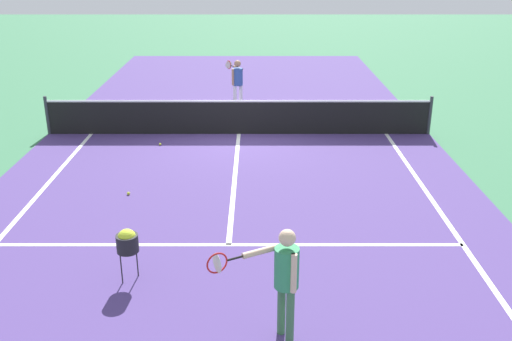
{
  "coord_description": "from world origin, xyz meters",
  "views": [
    {
      "loc": [
        0.48,
        -15.34,
        4.89
      ],
      "look_at": [
        0.43,
        -5.37,
        1.0
      ],
      "focal_mm": 40.5,
      "sensor_mm": 36.0,
      "label": 1
    }
  ],
  "objects_px": {
    "player_near": "(287,273)",
    "tennis_ball_near_net": "(163,144)",
    "player_far": "(240,79)",
    "ball_hopper": "(130,241)",
    "tennis_ball_mid_court": "(131,193)",
    "net": "(241,117)"
  },
  "relations": [
    {
      "from": "tennis_ball_near_net",
      "to": "player_far",
      "type": "bearing_deg",
      "value": 62.72
    },
    {
      "from": "player_near",
      "to": "ball_hopper",
      "type": "height_order",
      "value": "player_near"
    },
    {
      "from": "net",
      "to": "ball_hopper",
      "type": "relative_size",
      "value": 12.16
    },
    {
      "from": "ball_hopper",
      "to": "tennis_ball_mid_court",
      "type": "xyz_separation_m",
      "value": [
        -0.71,
        3.3,
        -0.64
      ]
    },
    {
      "from": "net",
      "to": "tennis_ball_mid_court",
      "type": "relative_size",
      "value": 161.14
    },
    {
      "from": "net",
      "to": "player_far",
      "type": "xyz_separation_m",
      "value": [
        -0.11,
        2.74,
        0.46
      ]
    },
    {
      "from": "tennis_ball_mid_court",
      "to": "player_near",
      "type": "bearing_deg",
      "value": -57.31
    },
    {
      "from": "player_far",
      "to": "ball_hopper",
      "type": "height_order",
      "value": "player_far"
    },
    {
      "from": "player_near",
      "to": "tennis_ball_near_net",
      "type": "distance_m",
      "value": 8.53
    },
    {
      "from": "tennis_ball_near_net",
      "to": "net",
      "type": "bearing_deg",
      "value": 25.92
    },
    {
      "from": "player_near",
      "to": "tennis_ball_near_net",
      "type": "xyz_separation_m",
      "value": [
        -2.88,
        7.98,
        -0.96
      ]
    },
    {
      "from": "ball_hopper",
      "to": "tennis_ball_mid_court",
      "type": "bearing_deg",
      "value": 102.19
    },
    {
      "from": "tennis_ball_near_net",
      "to": "tennis_ball_mid_court",
      "type": "height_order",
      "value": "same"
    },
    {
      "from": "player_far",
      "to": "tennis_ball_near_net",
      "type": "distance_m",
      "value": 4.3
    },
    {
      "from": "tennis_ball_near_net",
      "to": "tennis_ball_mid_court",
      "type": "distance_m",
      "value": 3.23
    },
    {
      "from": "player_near",
      "to": "ball_hopper",
      "type": "distance_m",
      "value": 2.76
    },
    {
      "from": "ball_hopper",
      "to": "tennis_ball_mid_court",
      "type": "relative_size",
      "value": 13.25
    },
    {
      "from": "player_near",
      "to": "ball_hopper",
      "type": "relative_size",
      "value": 1.84
    },
    {
      "from": "net",
      "to": "player_near",
      "type": "xyz_separation_m",
      "value": [
        0.84,
        -8.97,
        0.5
      ]
    },
    {
      "from": "tennis_ball_near_net",
      "to": "ball_hopper",
      "type": "bearing_deg",
      "value": -85.21
    },
    {
      "from": "tennis_ball_mid_court",
      "to": "net",
      "type": "bearing_deg",
      "value": 62.42
    },
    {
      "from": "net",
      "to": "tennis_ball_mid_court",
      "type": "distance_m",
      "value": 4.78
    }
  ]
}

